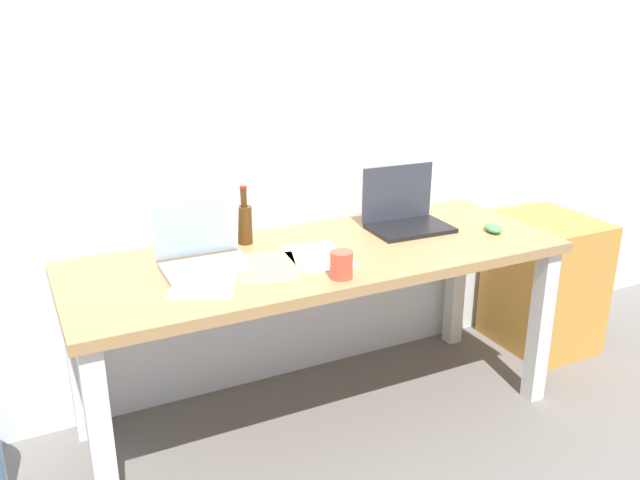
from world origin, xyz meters
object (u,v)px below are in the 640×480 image
(beer_bottle, at_px, (245,222))
(computer_mouse, at_px, (493,228))
(filing_cabinet, at_px, (544,282))
(laptop_right, at_px, (405,215))
(desk, at_px, (320,275))
(laptop_left, at_px, (204,254))
(coffee_mug, at_px, (341,265))

(beer_bottle, xyz_separation_m, computer_mouse, (0.97, -0.33, -0.07))
(beer_bottle, height_order, computer_mouse, beer_bottle)
(beer_bottle, relative_size, filing_cabinet, 0.36)
(laptop_right, bearing_deg, computer_mouse, -35.88)
(desk, xyz_separation_m, laptop_right, (0.45, 0.11, 0.15))
(laptop_left, bearing_deg, beer_bottle, 38.70)
(laptop_right, xyz_separation_m, coffee_mug, (-0.50, -0.36, -0.01))
(computer_mouse, height_order, coffee_mug, coffee_mug)
(desk, relative_size, filing_cabinet, 2.91)
(coffee_mug, bearing_deg, desk, 80.21)
(laptop_right, xyz_separation_m, beer_bottle, (-0.67, 0.11, 0.03))
(laptop_left, relative_size, filing_cabinet, 0.48)
(desk, bearing_deg, beer_bottle, 134.26)
(laptop_right, bearing_deg, filing_cabinet, -1.74)
(laptop_left, distance_m, filing_cabinet, 1.77)
(computer_mouse, bearing_deg, desk, -175.85)
(computer_mouse, bearing_deg, filing_cabinet, 31.67)
(laptop_left, relative_size, coffee_mug, 3.29)
(desk, relative_size, laptop_left, 6.08)
(computer_mouse, xyz_separation_m, filing_cabinet, (0.52, 0.19, -0.41))
(desk, relative_size, laptop_right, 5.58)
(laptop_left, bearing_deg, computer_mouse, -7.27)
(laptop_left, xyz_separation_m, beer_bottle, (0.22, 0.18, 0.04))
(desk, xyz_separation_m, laptop_left, (-0.44, 0.05, 0.14))
(laptop_left, relative_size, computer_mouse, 3.12)
(desk, distance_m, laptop_right, 0.49)
(beer_bottle, bearing_deg, desk, -45.74)
(filing_cabinet, bearing_deg, beer_bottle, 174.69)
(desk, distance_m, laptop_left, 0.46)
(beer_bottle, distance_m, computer_mouse, 1.02)
(desk, height_order, beer_bottle, beer_bottle)
(laptop_right, relative_size, computer_mouse, 3.40)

